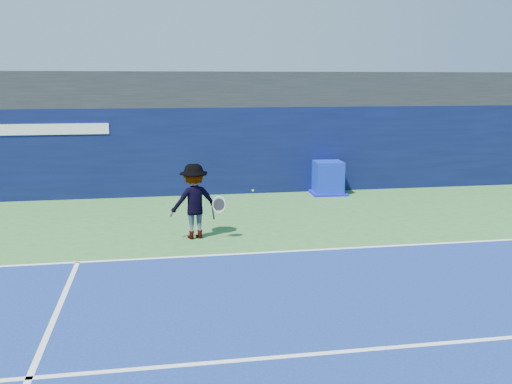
% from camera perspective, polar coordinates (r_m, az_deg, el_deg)
% --- Properties ---
extents(ground, '(80.00, 80.00, 0.00)m').
position_cam_1_polar(ground, '(10.65, 8.56, -10.51)').
color(ground, '#367132').
rests_on(ground, ground).
extents(baseline, '(24.00, 0.10, 0.01)m').
position_cam_1_polar(baseline, '(13.36, 4.48, -5.87)').
color(baseline, white).
rests_on(baseline, ground).
extents(service_line, '(24.00, 0.10, 0.01)m').
position_cam_1_polar(service_line, '(8.94, 12.75, -14.99)').
color(service_line, white).
rests_on(service_line, ground).
extents(stadium_band, '(36.00, 3.00, 1.20)m').
position_cam_1_polar(stadium_band, '(21.12, -1.20, 10.27)').
color(stadium_band, black).
rests_on(stadium_band, back_wall_assembly).
extents(back_wall_assembly, '(36.00, 1.03, 3.00)m').
position_cam_1_polar(back_wall_assembly, '(20.27, -0.75, 4.29)').
color(back_wall_assembly, '#0A1139').
rests_on(back_wall_assembly, ground).
extents(equipment_cart, '(1.25, 1.25, 1.14)m').
position_cam_1_polar(equipment_cart, '(20.06, 7.21, 1.30)').
color(equipment_cart, '#0C20AC').
rests_on(equipment_cart, ground).
extents(tennis_player, '(1.43, 0.94, 1.88)m').
position_cam_1_polar(tennis_player, '(14.29, -6.20, -0.92)').
color(tennis_player, white).
rests_on(tennis_player, ground).
extents(tennis_ball, '(0.06, 0.06, 0.06)m').
position_cam_1_polar(tennis_ball, '(16.07, -0.31, 0.15)').
color(tennis_ball, '#C0EF1A').
rests_on(tennis_ball, ground).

